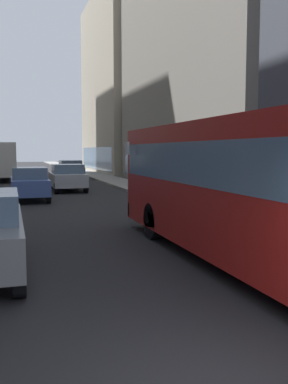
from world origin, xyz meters
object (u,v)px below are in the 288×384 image
at_px(car_blue_hatchback, 29,183).
at_px(box_truck, 1,160).
at_px(car_silver_sedan, 67,177).
at_px(transit_bus, 262,183).
at_px(car_black_suv, 70,169).

distance_m(car_blue_hatchback, box_truck, 15.15).
xyz_separation_m(car_silver_sedan, box_truck, (-4.00, 10.71, 0.84)).
xyz_separation_m(transit_bus, car_blue_hatchback, (-4.00, 14.41, -0.96)).
xyz_separation_m(car_blue_hatchback, box_truck, (-1.60, 15.04, 0.85)).
height_order(transit_bus, car_blue_hatchback, transit_bus).
xyz_separation_m(transit_bus, car_silver_sedan, (-1.60, 18.73, -0.95)).
distance_m(car_black_suv, box_truck, 5.67).
bearing_deg(transit_bus, box_truck, 100.77).
height_order(car_silver_sedan, car_blue_hatchback, same).
distance_m(transit_bus, box_truck, 29.97).
height_order(transit_bus, car_silver_sedan, transit_bus).
height_order(car_silver_sedan, car_black_suv, same).
distance_m(transit_bus, car_blue_hatchback, 14.98).
height_order(car_blue_hatchback, box_truck, box_truck).
xyz_separation_m(car_silver_sedan, car_blue_hatchback, (-2.40, -4.33, -0.00)).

